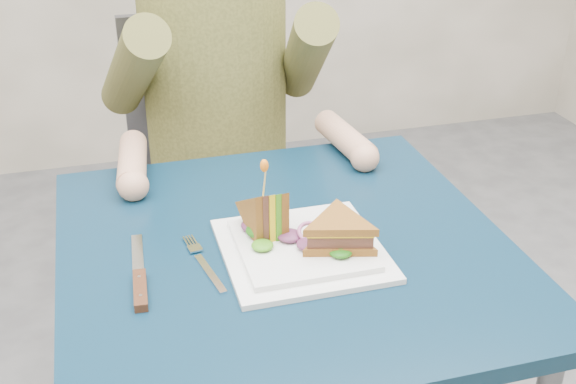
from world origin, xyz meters
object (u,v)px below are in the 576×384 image
object	(u,v)px
chair	(214,166)
sandwich_upright	(265,216)
sandwich_flat	(339,232)
plate	(302,248)
knife	(140,283)
table	(285,282)
fork	(205,264)
diner	(215,40)

from	to	relation	value
chair	sandwich_upright	distance (m)	0.75
chair	sandwich_upright	size ratio (longest dim) A/B	7.52
sandwich_flat	plate	bearing A→B (deg)	155.56
chair	sandwich_upright	world-z (taller)	chair
knife	sandwich_upright	bearing A→B (deg)	17.89
chair	table	bearing A→B (deg)	-90.00
fork	sandwich_upright	bearing A→B (deg)	19.59
plate	sandwich_upright	size ratio (longest dim) A/B	2.10
diner	knife	xyz separation A→B (m)	(-0.25, -0.67, -0.18)
sandwich_upright	knife	size ratio (longest dim) A/B	0.56
plate	fork	world-z (taller)	plate
fork	knife	xyz separation A→B (m)	(-0.11, -0.03, 0.00)
knife	plate	bearing A→B (deg)	5.33
sandwich_flat	knife	xyz separation A→B (m)	(-0.32, 0.00, -0.04)
table	chair	distance (m)	0.73
table	plate	bearing A→B (deg)	-62.42
chair	fork	distance (m)	0.79
plate	fork	bearing A→B (deg)	178.07
chair	sandwich_flat	world-z (taller)	chair
knife	sandwich_flat	bearing A→B (deg)	-0.01
chair	diner	size ratio (longest dim) A/B	1.25
diner	fork	size ratio (longest dim) A/B	4.16
diner	plate	xyz separation A→B (m)	(0.02, -0.64, -0.18)
table	fork	world-z (taller)	fork
table	diner	world-z (taller)	diner
chair	fork	xyz separation A→B (m)	(-0.14, -0.75, 0.19)
table	sandwich_flat	size ratio (longest dim) A/B	4.43
sandwich_flat	knife	distance (m)	0.32
chair	sandwich_upright	xyz separation A→B (m)	(-0.03, -0.71, 0.24)
fork	knife	size ratio (longest dim) A/B	0.81
sandwich_upright	chair	bearing A→B (deg)	87.43
sandwich_flat	sandwich_upright	distance (m)	0.13
sandwich_flat	chair	bearing A→B (deg)	95.39
plate	sandwich_upright	distance (m)	0.08
chair	sandwich_flat	xyz separation A→B (m)	(0.07, -0.78, 0.23)
diner	plate	world-z (taller)	diner
fork	table	bearing A→B (deg)	12.02
table	sandwich_flat	bearing A→B (deg)	-39.56
table	knife	bearing A→B (deg)	-166.25
diner	sandwich_upright	world-z (taller)	diner
sandwich_flat	sandwich_upright	xyz separation A→B (m)	(-0.11, 0.07, 0.01)
sandwich_upright	knife	world-z (taller)	sandwich_upright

